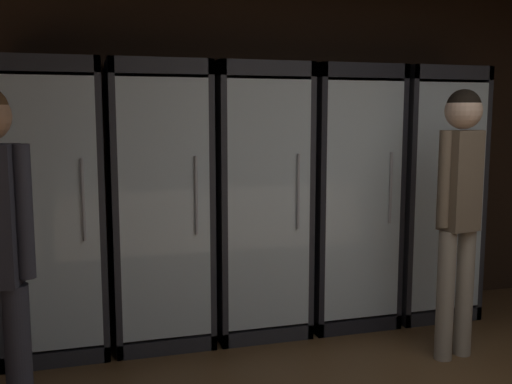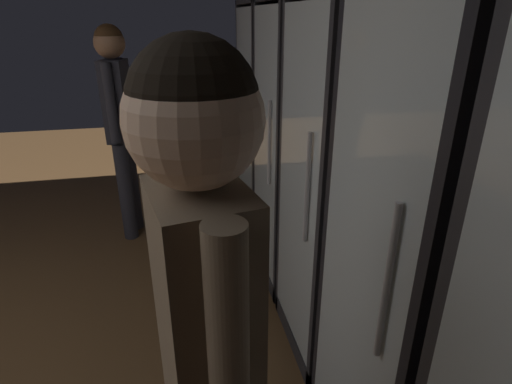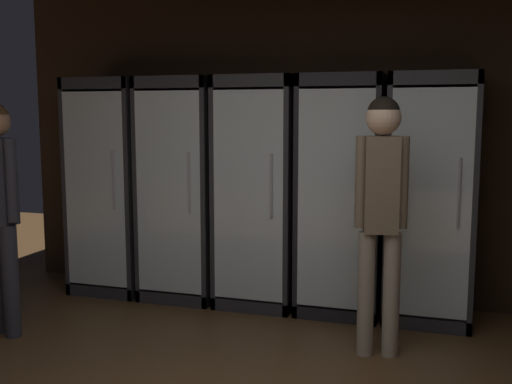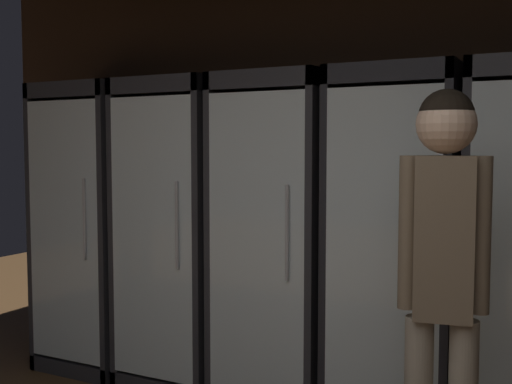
{
  "view_description": "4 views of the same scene",
  "coord_description": "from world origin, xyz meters",
  "px_view_note": "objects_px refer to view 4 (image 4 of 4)",
  "views": [
    {
      "loc": [
        -1.78,
        -1.23,
        1.55
      ],
      "look_at": [
        -0.69,
        2.49,
        1.04
      ],
      "focal_mm": 40.72,
      "sensor_mm": 36.0,
      "label": 1
    },
    {
      "loc": [
        1.09,
        1.82,
        1.73
      ],
      "look_at": [
        -1.13,
        2.28,
        0.75
      ],
      "focal_mm": 28.66,
      "sensor_mm": 36.0,
      "label": 2
    },
    {
      "loc": [
        0.81,
        -2.05,
        1.61
      ],
      "look_at": [
        -0.56,
        2.36,
        1.0
      ],
      "focal_mm": 42.15,
      "sensor_mm": 36.0,
      "label": 3
    },
    {
      "loc": [
        0.89,
        -0.58,
        1.49
      ],
      "look_at": [
        -0.75,
        2.61,
        1.23
      ],
      "focal_mm": 43.97,
      "sensor_mm": 36.0,
      "label": 4
    }
  ],
  "objects_px": {
    "cooler_left": "(184,234)",
    "cooler_right": "(399,252)",
    "shopper_near": "(443,259)",
    "cooler_far_left": "(100,229)",
    "cooler_center": "(282,242)"
  },
  "relations": [
    {
      "from": "cooler_far_left",
      "to": "shopper_near",
      "type": "xyz_separation_m",
      "value": [
        2.45,
        -0.87,
        0.13
      ]
    },
    {
      "from": "cooler_left",
      "to": "cooler_center",
      "type": "distance_m",
      "value": 0.69
    },
    {
      "from": "cooler_left",
      "to": "shopper_near",
      "type": "relative_size",
      "value": 1.11
    },
    {
      "from": "cooler_left",
      "to": "shopper_near",
      "type": "height_order",
      "value": "cooler_left"
    },
    {
      "from": "cooler_left",
      "to": "shopper_near",
      "type": "distance_m",
      "value": 1.97
    },
    {
      "from": "cooler_far_left",
      "to": "cooler_left",
      "type": "xyz_separation_m",
      "value": [
        0.69,
        -0.0,
        0.0
      ]
    },
    {
      "from": "cooler_far_left",
      "to": "cooler_left",
      "type": "height_order",
      "value": "same"
    },
    {
      "from": "cooler_left",
      "to": "cooler_center",
      "type": "bearing_deg",
      "value": 0.16
    },
    {
      "from": "cooler_left",
      "to": "cooler_far_left",
      "type": "bearing_deg",
      "value": 179.86
    },
    {
      "from": "cooler_far_left",
      "to": "cooler_center",
      "type": "height_order",
      "value": "same"
    },
    {
      "from": "cooler_far_left",
      "to": "cooler_center",
      "type": "xyz_separation_m",
      "value": [
        1.37,
        0.0,
        0.0
      ]
    },
    {
      "from": "cooler_far_left",
      "to": "cooler_left",
      "type": "bearing_deg",
      "value": -0.14
    },
    {
      "from": "cooler_left",
      "to": "cooler_right",
      "type": "distance_m",
      "value": 1.37
    },
    {
      "from": "cooler_right",
      "to": "shopper_near",
      "type": "height_order",
      "value": "cooler_right"
    },
    {
      "from": "cooler_far_left",
      "to": "cooler_right",
      "type": "height_order",
      "value": "same"
    }
  ]
}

